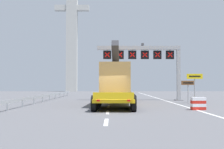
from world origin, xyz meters
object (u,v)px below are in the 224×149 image
heavy_haul_truck_yellow (116,83)px  tourist_info_sign_brown (188,86)px  overhead_lane_gantry (148,57)px  bridge_pylon_distant (72,23)px  crash_barrier_striped (198,104)px  exit_sign_yellow (194,81)px

heavy_haul_truck_yellow → tourist_info_sign_brown: size_ratio=6.40×
overhead_lane_gantry → bridge_pylon_distant: 44.82m
overhead_lane_gantry → tourist_info_sign_brown: size_ratio=4.48×
bridge_pylon_distant → crash_barrier_striped: bearing=-72.2°
tourist_info_sign_brown → exit_sign_yellow: bearing=-89.5°
heavy_haul_truck_yellow → exit_sign_yellow: size_ratio=5.00×
exit_sign_yellow → crash_barrier_striped: exit_sign_yellow is taller
overhead_lane_gantry → heavy_haul_truck_yellow: overhead_lane_gantry is taller
tourist_info_sign_brown → crash_barrier_striped: size_ratio=2.15×
tourist_info_sign_brown → bridge_pylon_distant: size_ratio=0.06×
overhead_lane_gantry → bridge_pylon_distant: (-14.75, 40.28, 13.00)m
tourist_info_sign_brown → crash_barrier_striped: (-1.48, -8.01, -1.21)m
overhead_lane_gantry → bridge_pylon_distant: bridge_pylon_distant is taller
heavy_haul_truck_yellow → bridge_pylon_distant: size_ratio=0.40×
overhead_lane_gantry → tourist_info_sign_brown: bearing=-49.1°
overhead_lane_gantry → tourist_info_sign_brown: overhead_lane_gantry is taller
overhead_lane_gantry → heavy_haul_truck_yellow: bearing=-122.4°
crash_barrier_striped → bridge_pylon_distant: (-16.74, 52.29, 17.61)m
exit_sign_yellow → crash_barrier_striped: (-1.50, -5.84, -1.68)m
exit_sign_yellow → crash_barrier_striped: size_ratio=2.75×
heavy_haul_truck_yellow → crash_barrier_striped: (5.79, -6.02, -1.54)m
overhead_lane_gantry → exit_sign_yellow: bearing=-60.5°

